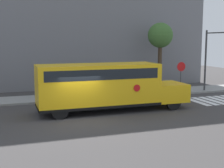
% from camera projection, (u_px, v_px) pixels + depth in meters
% --- Properties ---
extents(ground_plane, '(60.00, 60.00, 0.00)m').
position_uv_depth(ground_plane, '(80.00, 118.00, 18.64)').
color(ground_plane, '#3A3838').
extents(sidewalk_strip, '(44.00, 3.00, 0.15)m').
position_uv_depth(sidewalk_strip, '(61.00, 98.00, 24.72)').
color(sidewalk_strip, gray).
rests_on(sidewalk_strip, ground).
extents(building_backdrop, '(32.00, 4.00, 13.22)m').
position_uv_depth(building_backdrop, '(48.00, 19.00, 29.88)').
color(building_backdrop, slate).
rests_on(building_backdrop, ground).
extents(crosswalk_stripes, '(4.00, 3.20, 0.01)m').
position_uv_depth(crosswalk_stripes, '(216.00, 100.00, 24.12)').
color(crosswalk_stripes, white).
rests_on(crosswalk_stripes, ground).
extents(school_bus, '(9.98, 2.57, 3.10)m').
position_uv_depth(school_bus, '(105.00, 85.00, 20.16)').
color(school_bus, yellow).
rests_on(school_bus, ground).
extents(stop_sign, '(0.79, 0.10, 2.76)m').
position_uv_depth(stop_sign, '(181.00, 73.00, 26.61)').
color(stop_sign, '#38383A').
rests_on(stop_sign, ground).
extents(traffic_light, '(0.28, 2.97, 5.47)m').
position_uv_depth(traffic_light, '(212.00, 52.00, 26.59)').
color(traffic_light, '#38383A').
rests_on(traffic_light, ground).
extents(tree_near_sidewalk, '(2.35, 2.35, 6.23)m').
position_uv_depth(tree_near_sidewalk, '(160.00, 37.00, 29.14)').
color(tree_near_sidewalk, '#423323').
rests_on(tree_near_sidewalk, ground).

